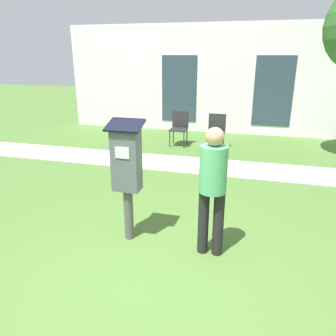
{
  "coord_description": "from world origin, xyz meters",
  "views": [
    {
      "loc": [
        0.99,
        -2.87,
        2.33
      ],
      "look_at": [
        0.03,
        0.67,
        1.05
      ],
      "focal_mm": 35.0,
      "sensor_mm": 36.0,
      "label": 1
    }
  ],
  "objects_px": {
    "parking_meter": "(127,166)",
    "outdoor_chair_middle": "(216,129)",
    "person_standing": "(213,183)",
    "outdoor_chair_left": "(179,126)"
  },
  "relations": [
    {
      "from": "parking_meter",
      "to": "outdoor_chair_middle",
      "type": "relative_size",
      "value": 1.77
    },
    {
      "from": "person_standing",
      "to": "outdoor_chair_left",
      "type": "xyz_separation_m",
      "value": [
        -1.54,
        4.87,
        -0.4
      ]
    },
    {
      "from": "outdoor_chair_left",
      "to": "parking_meter",
      "type": "bearing_deg",
      "value": -63.59
    },
    {
      "from": "person_standing",
      "to": "outdoor_chair_middle",
      "type": "xyz_separation_m",
      "value": [
        -0.54,
        4.7,
        -0.4
      ]
    },
    {
      "from": "person_standing",
      "to": "outdoor_chair_left",
      "type": "height_order",
      "value": "person_standing"
    },
    {
      "from": "parking_meter",
      "to": "outdoor_chair_middle",
      "type": "xyz_separation_m",
      "value": [
        0.55,
        4.64,
        -0.49
      ]
    },
    {
      "from": "person_standing",
      "to": "outdoor_chair_left",
      "type": "bearing_deg",
      "value": 68.01
    },
    {
      "from": "outdoor_chair_middle",
      "to": "parking_meter",
      "type": "bearing_deg",
      "value": -83.38
    },
    {
      "from": "parking_meter",
      "to": "outdoor_chair_middle",
      "type": "bearing_deg",
      "value": 83.26
    },
    {
      "from": "parking_meter",
      "to": "outdoor_chair_left",
      "type": "xyz_separation_m",
      "value": [
        -0.46,
        4.81,
        -0.49
      ]
    }
  ]
}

